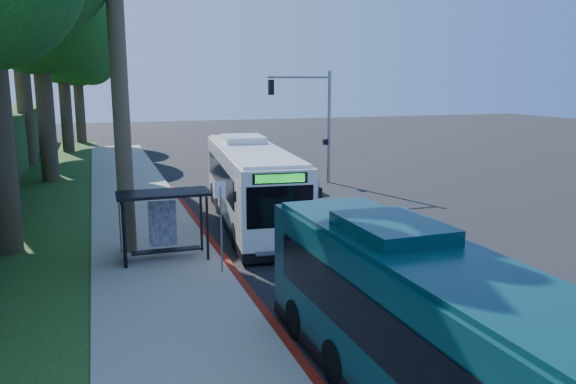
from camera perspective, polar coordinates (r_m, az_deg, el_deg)
name	(u,v)px	position (r m, az deg, el deg)	size (l,w,h in m)	color
ground	(317,226)	(25.19, 2.93, -3.44)	(140.00, 140.00, 0.00)	black
sidewalk	(150,239)	(23.54, -13.86, -4.66)	(4.50, 70.00, 0.12)	gray
red_curb	(227,263)	(20.07, -6.19, -7.15)	(0.25, 30.00, 0.13)	maroon
grass_verge	(12,222)	(28.59, -26.27, -2.78)	(8.00, 70.00, 0.06)	#234719
bus_shelter	(156,212)	(20.35, -13.22, -2.03)	(3.20, 1.51, 2.55)	black
stop_sign_pole	(221,214)	(18.49, -6.84, -2.25)	(0.35, 0.06, 3.17)	gray
traffic_signal_pole	(314,113)	(35.12, 2.66, 8.02)	(4.10, 0.30, 7.00)	gray
tree_2	(39,12)	(38.91, -23.95, 16.34)	(8.82, 8.40, 15.12)	#382B1E
tree_3	(17,2)	(47.17, -25.79, 16.97)	(10.08, 9.60, 17.28)	#382B1E
tree_4	(62,42)	(54.74, -21.98, 13.93)	(8.40, 8.00, 14.14)	#382B1E
tree_5	(77,55)	(62.66, -20.66, 12.88)	(7.35, 7.00, 12.86)	#382B1E
white_bus	(250,182)	(25.58, -3.85, 1.01)	(4.00, 12.89, 3.78)	silver
teal_bus	(441,340)	(10.92, 15.27, -14.31)	(2.73, 11.91, 3.54)	#092E33
pickup	(291,178)	(33.61, 0.36, 1.48)	(2.29, 4.97, 1.38)	silver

